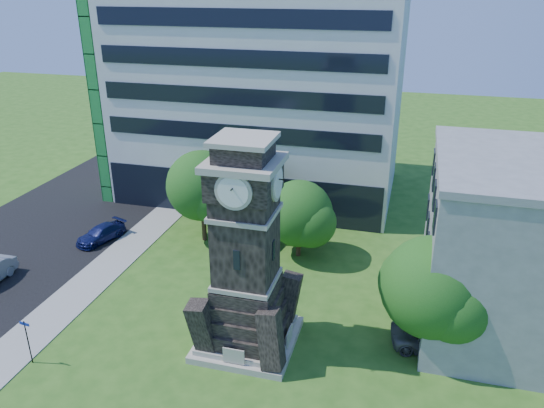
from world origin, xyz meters
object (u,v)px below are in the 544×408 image
(park_bench, at_px, (239,338))
(street_sign, at_px, (27,337))
(clock_tower, at_px, (246,262))
(car_east_lot, at_px, (436,337))
(car_street_north, at_px, (101,234))

(park_bench, relative_size, street_sign, 0.62)
(clock_tower, bearing_deg, street_sign, -156.13)
(car_east_lot, relative_size, park_bench, 3.01)
(car_street_north, height_order, park_bench, car_street_north)
(clock_tower, xyz_separation_m, street_sign, (-10.83, -4.79, -3.59))
(car_street_north, distance_m, park_bench, 17.64)
(park_bench, bearing_deg, car_east_lot, 13.25)
(car_street_north, xyz_separation_m, car_east_lot, (25.66, -6.83, 0.08))
(car_street_north, height_order, car_east_lot, car_east_lot)
(clock_tower, relative_size, car_street_north, 2.89)
(car_east_lot, bearing_deg, street_sign, 100.06)
(clock_tower, distance_m, park_bench, 4.85)
(park_bench, distance_m, street_sign, 11.40)
(clock_tower, distance_m, street_sign, 12.37)
(clock_tower, distance_m, car_east_lot, 11.64)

